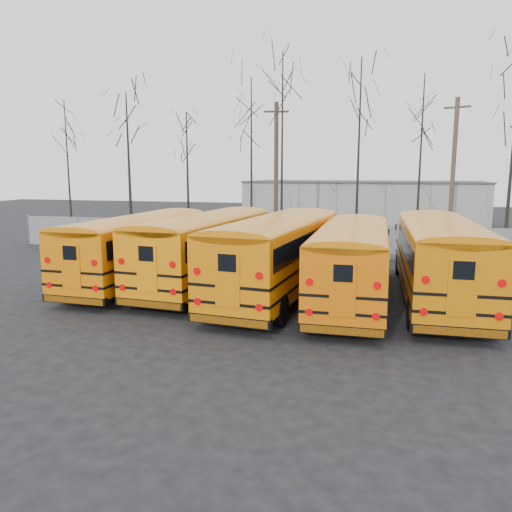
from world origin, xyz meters
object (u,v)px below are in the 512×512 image
(utility_pole_left, at_px, (276,172))
(bus_c, at_px, (279,249))
(bus_e, at_px, (440,253))
(utility_pole_right, at_px, (453,170))
(bus_b, at_px, (208,243))
(bus_d, at_px, (352,256))
(bus_a, at_px, (140,243))

(utility_pole_left, bearing_deg, bus_c, -90.38)
(bus_e, distance_m, utility_pole_right, 17.23)
(bus_c, bearing_deg, bus_e, 11.57)
(bus_c, bearing_deg, bus_b, 167.38)
(bus_b, distance_m, utility_pole_right, 20.48)
(bus_d, bearing_deg, bus_c, 173.66)
(utility_pole_right, bearing_deg, bus_b, -102.26)
(bus_d, bearing_deg, bus_e, 15.88)
(bus_c, height_order, bus_d, bus_c)
(bus_a, bearing_deg, utility_pole_right, 49.25)
(bus_c, height_order, utility_pole_right, utility_pole_right)
(bus_a, distance_m, bus_e, 12.83)
(bus_a, xyz_separation_m, bus_c, (6.62, -0.84, 0.11))
(bus_a, distance_m, bus_b, 3.18)
(bus_c, distance_m, utility_pole_right, 19.66)
(bus_d, distance_m, utility_pole_right, 18.88)
(utility_pole_right, bearing_deg, bus_c, -92.00)
(utility_pole_right, bearing_deg, bus_e, -73.81)
(bus_c, distance_m, bus_e, 6.24)
(bus_b, height_order, utility_pole_left, utility_pole_left)
(bus_a, xyz_separation_m, bus_b, (3.17, 0.28, 0.06))
(bus_b, height_order, bus_d, bus_b)
(bus_d, bearing_deg, bus_a, 172.63)
(bus_d, relative_size, bus_e, 0.95)
(bus_b, height_order, utility_pole_right, utility_pole_right)
(bus_e, relative_size, utility_pole_left, 1.22)
(bus_d, bearing_deg, utility_pole_right, 72.04)
(utility_pole_right, bearing_deg, bus_d, -83.43)
(bus_a, xyz_separation_m, utility_pole_right, (15.11, 16.61, 3.26))
(bus_b, distance_m, bus_d, 6.55)
(bus_a, bearing_deg, bus_e, 0.79)
(bus_b, xyz_separation_m, utility_pole_right, (11.95, 16.33, 3.20))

